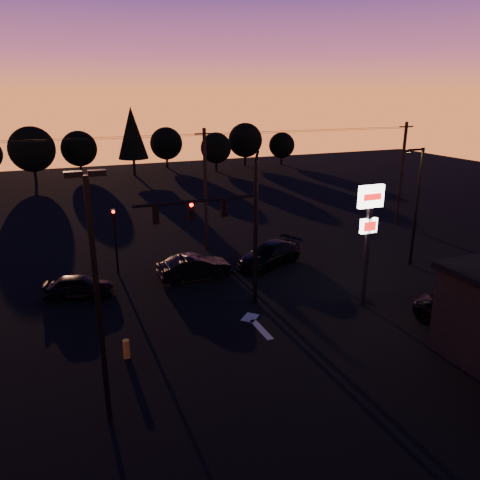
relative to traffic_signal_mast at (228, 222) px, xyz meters
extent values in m
plane|color=black|center=(0.10, -3.99, -4.94)|extent=(120.00, 120.00, 0.00)
cube|color=beige|center=(0.60, -2.99, -4.93)|extent=(0.35, 2.20, 0.01)
cube|color=beige|center=(0.60, -1.59, -4.93)|extent=(1.20, 1.20, 0.01)
cylinder|color=black|center=(1.60, 0.01, -0.94)|extent=(0.24, 0.24, 8.00)
cylinder|color=black|center=(1.60, 0.01, 3.26)|extent=(0.14, 0.52, 0.76)
cylinder|color=black|center=(-1.65, 0.01, 1.26)|extent=(6.50, 0.16, 0.16)
cube|color=black|center=(-0.20, 0.01, 0.76)|extent=(0.32, 0.22, 0.95)
sphere|color=black|center=(-0.20, -0.12, 1.11)|extent=(0.18, 0.18, 0.18)
sphere|color=black|center=(-0.20, -0.12, 0.81)|extent=(0.18, 0.18, 0.18)
sphere|color=black|center=(-0.20, -0.12, 0.51)|extent=(0.18, 0.18, 0.18)
cube|color=black|center=(-2.00, 0.01, 0.76)|extent=(0.32, 0.22, 0.95)
sphere|color=#FF0705|center=(-2.00, -0.12, 1.11)|extent=(0.18, 0.18, 0.18)
sphere|color=black|center=(-2.00, -0.12, 0.81)|extent=(0.18, 0.18, 0.18)
sphere|color=black|center=(-2.00, -0.12, 0.51)|extent=(0.18, 0.18, 0.18)
cube|color=black|center=(-3.80, 0.01, 0.76)|extent=(0.32, 0.22, 0.95)
sphere|color=black|center=(-3.80, -0.12, 1.11)|extent=(0.18, 0.18, 0.18)
sphere|color=black|center=(-3.80, -0.12, 0.81)|extent=(0.18, 0.18, 0.18)
sphere|color=black|center=(-3.80, -0.12, 0.51)|extent=(0.18, 0.18, 0.18)
cube|color=black|center=(1.78, 0.01, -2.34)|extent=(0.22, 0.18, 0.28)
cylinder|color=black|center=(-4.90, 7.51, -3.14)|extent=(0.14, 0.14, 3.60)
cube|color=black|center=(-4.90, 7.51, -1.04)|extent=(0.30, 0.20, 0.90)
sphere|color=#FF0705|center=(-4.90, 7.39, -0.72)|extent=(0.18, 0.18, 0.18)
sphere|color=black|center=(-4.90, 7.39, -1.00)|extent=(0.18, 0.18, 0.18)
sphere|color=black|center=(-4.90, 7.39, -1.28)|extent=(0.18, 0.18, 0.18)
cube|color=black|center=(-7.40, -6.99, -0.44)|extent=(0.18, 0.18, 9.00)
cube|color=black|center=(-7.75, -6.99, 4.11)|extent=(0.55, 0.30, 0.18)
cube|color=black|center=(-7.05, -6.99, 4.11)|extent=(0.55, 0.30, 0.18)
cube|color=black|center=(7.10, -2.49, -1.74)|extent=(0.22, 0.22, 6.40)
cube|color=white|center=(7.10, -2.49, 1.26)|extent=(1.50, 0.25, 1.20)
cube|color=red|center=(7.10, -2.63, 1.26)|extent=(1.10, 0.02, 0.35)
cube|color=white|center=(7.10, -2.49, -0.34)|extent=(1.00, 0.22, 0.80)
cube|color=red|center=(7.10, -2.62, -0.34)|extent=(0.75, 0.02, 0.50)
cylinder|color=black|center=(14.10, 1.51, -0.94)|extent=(0.20, 0.20, 8.00)
cylinder|color=black|center=(13.50, 1.51, 2.96)|extent=(1.20, 0.14, 0.14)
cube|color=black|center=(12.90, 1.51, 2.91)|extent=(0.50, 0.22, 0.14)
plane|color=#FFB759|center=(12.90, 1.51, 2.83)|extent=(0.35, 0.35, 0.00)
cylinder|color=black|center=(2.10, 10.01, -0.44)|extent=(0.26, 0.26, 9.00)
cube|color=black|center=(2.10, 10.01, 3.66)|extent=(1.40, 0.10, 0.10)
cylinder|color=black|center=(20.10, 10.01, -0.44)|extent=(0.26, 0.26, 9.00)
cube|color=black|center=(20.10, 10.01, 3.66)|extent=(1.40, 0.10, 0.10)
cylinder|color=black|center=(-6.90, 9.41, 3.61)|extent=(18.00, 0.02, 0.02)
cylinder|color=black|center=(-6.90, 10.01, 3.66)|extent=(18.00, 0.02, 0.02)
cylinder|color=black|center=(-6.90, 10.61, 3.61)|extent=(18.00, 0.02, 0.02)
cylinder|color=black|center=(11.10, 9.41, 3.61)|extent=(18.00, 0.02, 0.02)
cylinder|color=black|center=(11.10, 10.01, 3.66)|extent=(18.00, 0.02, 0.02)
cylinder|color=black|center=(11.10, 10.61, 3.61)|extent=(18.00, 0.02, 0.02)
cube|color=black|center=(9.10, -7.47, -3.54)|extent=(2.20, 0.05, 1.60)
cylinder|color=#A3711E|center=(-6.11, -3.04, -4.49)|extent=(0.30, 0.30, 0.89)
cylinder|color=black|center=(-9.90, 44.01, -4.06)|extent=(0.36, 0.36, 1.75)
sphere|color=black|center=(-9.90, 44.01, -0.56)|extent=(5.77, 5.78, 5.78)
cylinder|color=black|center=(-3.90, 48.01, -4.19)|extent=(0.36, 0.36, 1.50)
sphere|color=black|center=(-3.90, 48.01, -1.19)|extent=(4.95, 4.95, 4.95)
cylinder|color=black|center=(3.10, 45.01, -3.75)|extent=(0.36, 0.36, 2.38)
cone|color=black|center=(3.10, 45.01, 1.00)|extent=(4.18, 4.18, 7.12)
cylinder|color=black|center=(9.10, 50.01, -4.19)|extent=(0.36, 0.36, 1.50)
sphere|color=black|center=(9.10, 50.01, -1.19)|extent=(4.95, 4.95, 4.95)
cylinder|color=black|center=(15.10, 44.01, -4.25)|extent=(0.36, 0.36, 1.38)
sphere|color=black|center=(15.10, 44.01, -1.50)|extent=(4.54, 4.54, 4.54)
cylinder|color=black|center=(21.10, 47.01, -4.12)|extent=(0.36, 0.36, 1.62)
sphere|color=black|center=(21.10, 47.01, -0.87)|extent=(5.36, 5.36, 5.36)
cylinder|color=black|center=(27.10, 46.01, -4.31)|extent=(0.36, 0.36, 1.25)
sphere|color=black|center=(27.10, 46.01, -1.81)|extent=(4.12, 4.12, 4.12)
imported|color=black|center=(-7.53, 4.60, -4.26)|extent=(4.24, 2.49, 1.36)
imported|color=black|center=(-0.47, 4.75, -4.17)|extent=(4.67, 1.65, 1.54)
imported|color=black|center=(5.01, 5.13, -4.17)|extent=(5.71, 4.13, 1.54)
imported|color=black|center=(10.21, -7.01, -4.21)|extent=(3.88, 5.71, 1.45)
camera|label=1|loc=(-8.48, -22.06, 6.54)|focal=35.00mm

